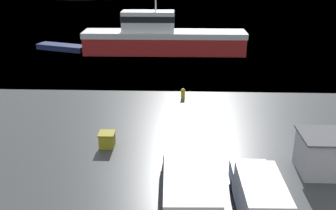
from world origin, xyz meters
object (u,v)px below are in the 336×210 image
object	(u,v)px
tour_bus	(187,164)
small_boat	(62,47)
fishing_boat	(162,37)
storage_bin	(107,139)
dock_kiosk	(321,153)
delivery_van	(258,194)

from	to	relation	value
tour_bus	small_boat	world-z (taller)	tour_bus
tour_bus	fishing_boat	bearing A→B (deg)	93.55
storage_bin	dock_kiosk	world-z (taller)	dock_kiosk
delivery_van	storage_bin	size ratio (longest dim) A/B	5.24
storage_bin	tour_bus	bearing A→B (deg)	-43.36
delivery_van	small_boat	world-z (taller)	delivery_van
fishing_boat	small_boat	xyz separation A→B (m)	(-14.79, 1.46, -1.90)
delivery_van	dock_kiosk	size ratio (longest dim) A/B	2.02
tour_bus	dock_kiosk	bearing A→B (deg)	14.43
tour_bus	delivery_van	bearing A→B (deg)	-29.78
delivery_van	small_boat	distance (m)	42.81
storage_bin	dock_kiosk	bearing A→B (deg)	-11.51
tour_bus	fishing_boat	xyz separation A→B (m)	(-3.19, 33.40, 0.41)
storage_bin	delivery_van	bearing A→B (deg)	-37.93
dock_kiosk	tour_bus	bearing A→B (deg)	-163.67
fishing_boat	tour_bus	bearing A→B (deg)	4.94
tour_bus	delivery_van	size ratio (longest dim) A/B	1.96
fishing_boat	dock_kiosk	size ratio (longest dim) A/B	7.56
tour_bus	storage_bin	size ratio (longest dim) A/B	10.28
delivery_van	dock_kiosk	xyz separation A→B (m)	(4.76, 4.50, 0.03)
tour_bus	small_boat	distance (m)	39.25
storage_bin	fishing_boat	bearing A→B (deg)	84.83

